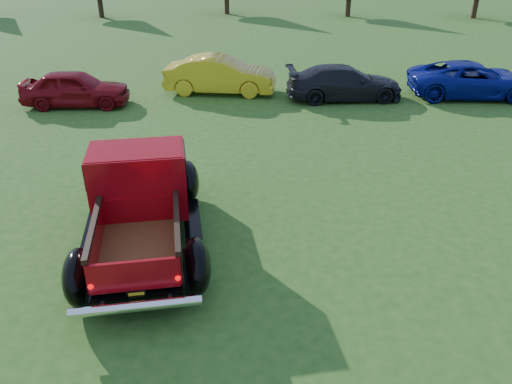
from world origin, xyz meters
The scene contains 6 objects.
ground centered at (0.00, 0.00, 0.00)m, with size 120.00×120.00×0.00m, color #275217.
pickup_truck centered at (-2.10, -0.07, 0.91)m, with size 3.23×5.42×1.91m.
show_car_red centered at (-6.50, 8.39, 0.64)m, with size 1.50×3.74×1.27m, color maroon.
show_car_yellow centered at (-1.50, 10.16, 0.70)m, with size 1.48×4.23×1.39m, color gold.
show_car_grey centered at (3.17, 9.51, 0.62)m, with size 1.73×4.26×1.24m, color black.
show_car_blue centered at (8.02, 9.98, 0.64)m, with size 2.14×4.64×1.29m, color navy.
Camera 1 is at (0.49, -8.81, 5.59)m, focal length 35.00 mm.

